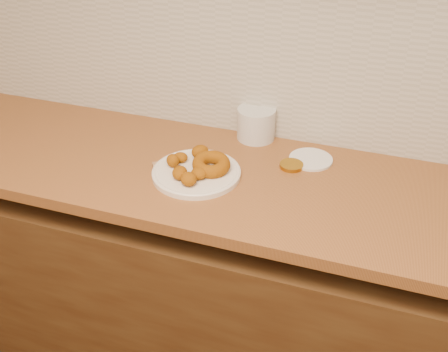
{
  "coord_description": "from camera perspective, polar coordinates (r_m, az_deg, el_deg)",
  "views": [
    {
      "loc": [
        0.14,
        0.34,
        1.8
      ],
      "look_at": [
        -0.3,
        1.63,
        0.93
      ],
      "focal_mm": 42.0,
      "sensor_mm": 36.0,
      "label": 1
    }
  ],
  "objects": [
    {
      "name": "donut_plate",
      "position": [
        1.67,
        -3.02,
        0.32
      ],
      "size": [
        0.28,
        0.28,
        0.02
      ],
      "primitive_type": "cylinder",
      "color": "white",
      "rests_on": "butcher_block"
    },
    {
      "name": "backsplash",
      "position": [
        1.76,
        13.45,
        11.79
      ],
      "size": [
        3.6,
        0.02,
        0.6
      ],
      "primitive_type": "cube",
      "color": "#BBB6A9",
      "rests_on": "wall_back"
    },
    {
      "name": "base_cabinet",
      "position": [
        1.96,
        9.18,
        -14.1
      ],
      "size": [
        3.6,
        0.6,
        0.77
      ],
      "primitive_type": "cube",
      "color": "#51371B",
      "rests_on": "floor"
    },
    {
      "name": "ring_donut",
      "position": [
        1.66,
        -1.42,
        1.3
      ],
      "size": [
        0.17,
        0.17,
        0.06
      ],
      "primitive_type": "torus",
      "rotation": [
        0.1,
        0.0,
        0.56
      ],
      "color": "#9E5303",
      "rests_on": "donut_plate"
    },
    {
      "name": "wooden_utensil",
      "position": [
        1.74,
        -4.41,
        1.6
      ],
      "size": [
        0.18,
        0.14,
        0.02
      ],
      "primitive_type": "cube",
      "rotation": [
        0.0,
        0.0,
        0.62
      ],
      "color": "#976F4B",
      "rests_on": "butcher_block"
    },
    {
      "name": "wall_back",
      "position": [
        1.72,
        14.16,
        16.57
      ],
      "size": [
        4.0,
        0.02,
        2.7
      ],
      "primitive_type": "cube",
      "color": "tan",
      "rests_on": "ground"
    },
    {
      "name": "brass_jar_lid",
      "position": [
        1.73,
        7.34,
        1.15
      ],
      "size": [
        0.08,
        0.08,
        0.01
      ],
      "primitive_type": "cylinder",
      "rotation": [
        0.0,
        0.0,
        0.04
      ],
      "color": "#A47419",
      "rests_on": "butcher_block"
    },
    {
      "name": "butcher_block",
      "position": [
        1.81,
        -9.89,
        1.63
      ],
      "size": [
        2.3,
        0.62,
        0.04
      ],
      "primitive_type": "cube",
      "color": "#935B30",
      "rests_on": "base_cabinet"
    },
    {
      "name": "fried_dough_chunks",
      "position": [
        1.66,
        -3.9,
        1.09
      ],
      "size": [
        0.17,
        0.24,
        0.05
      ],
      "color": "#9E5303",
      "rests_on": "donut_plate"
    },
    {
      "name": "tub_lid",
      "position": [
        1.77,
        9.42,
        1.8
      ],
      "size": [
        0.18,
        0.18,
        0.01
      ],
      "primitive_type": "cylinder",
      "rotation": [
        0.0,
        0.0,
        -0.28
      ],
      "color": "white",
      "rests_on": "butcher_block"
    },
    {
      "name": "plastic_tub",
      "position": [
        1.87,
        3.53,
        5.71
      ],
      "size": [
        0.15,
        0.15,
        0.11
      ],
      "primitive_type": "cylinder",
      "rotation": [
        0.0,
        0.0,
        0.09
      ],
      "color": "silver",
      "rests_on": "butcher_block"
    }
  ]
}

